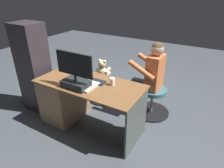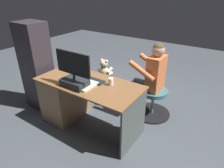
{
  "view_description": "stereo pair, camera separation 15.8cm",
  "coord_description": "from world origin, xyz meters",
  "px_view_note": "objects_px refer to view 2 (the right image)",
  "views": [
    {
      "loc": [
        -1.49,
        2.29,
        1.94
      ],
      "look_at": [
        -0.14,
        0.01,
        0.6
      ],
      "focal_mm": 31.33,
      "sensor_mm": 36.0,
      "label": 1
    },
    {
      "loc": [
        -1.62,
        2.21,
        1.94
      ],
      "look_at": [
        -0.14,
        0.01,
        0.6
      ],
      "focal_mm": 31.33,
      "sensor_mm": 36.0,
      "label": 2
    }
  ],
  "objects_px": {
    "teddy_bear": "(105,69)",
    "person": "(150,74)",
    "desk": "(69,96)",
    "tv_remote": "(69,79)",
    "cup": "(111,82)",
    "computer_mouse": "(75,75)",
    "office_chair_teddy": "(104,86)",
    "monitor": "(74,76)",
    "visitor_chair": "(153,101)",
    "keyboard": "(91,80)"
  },
  "relations": [
    {
      "from": "teddy_bear",
      "to": "keyboard",
      "type": "bearing_deg",
      "value": 111.32
    },
    {
      "from": "desk",
      "to": "teddy_bear",
      "type": "height_order",
      "value": "teddy_bear"
    },
    {
      "from": "monitor",
      "to": "cup",
      "type": "distance_m",
      "value": 0.49
    },
    {
      "from": "monitor",
      "to": "person",
      "type": "xyz_separation_m",
      "value": [
        -0.64,
        -0.99,
        -0.18
      ]
    },
    {
      "from": "office_chair_teddy",
      "to": "visitor_chair",
      "type": "height_order",
      "value": "same"
    },
    {
      "from": "person",
      "to": "office_chair_teddy",
      "type": "bearing_deg",
      "value": 3.01
    },
    {
      "from": "computer_mouse",
      "to": "teddy_bear",
      "type": "relative_size",
      "value": 0.29
    },
    {
      "from": "visitor_chair",
      "to": "teddy_bear",
      "type": "bearing_deg",
      "value": 2.25
    },
    {
      "from": "visitor_chair",
      "to": "office_chair_teddy",
      "type": "bearing_deg",
      "value": 3.01
    },
    {
      "from": "computer_mouse",
      "to": "visitor_chair",
      "type": "distance_m",
      "value": 1.32
    },
    {
      "from": "teddy_bear",
      "to": "person",
      "type": "xyz_separation_m",
      "value": [
        -0.85,
        -0.03,
        0.1
      ]
    },
    {
      "from": "computer_mouse",
      "to": "cup",
      "type": "height_order",
      "value": "cup"
    },
    {
      "from": "monitor",
      "to": "person",
      "type": "distance_m",
      "value": 1.2
    },
    {
      "from": "desk",
      "to": "tv_remote",
      "type": "relative_size",
      "value": 10.06
    },
    {
      "from": "office_chair_teddy",
      "to": "person",
      "type": "distance_m",
      "value": 0.96
    },
    {
      "from": "monitor",
      "to": "cup",
      "type": "height_order",
      "value": "monitor"
    },
    {
      "from": "office_chair_teddy",
      "to": "teddy_bear",
      "type": "xyz_separation_m",
      "value": [
        0.0,
        -0.01,
        0.33
      ]
    },
    {
      "from": "desk",
      "to": "monitor",
      "type": "relative_size",
      "value": 2.76
    },
    {
      "from": "person",
      "to": "visitor_chair",
      "type": "bearing_deg",
      "value": -176.99
    },
    {
      "from": "cup",
      "to": "keyboard",
      "type": "bearing_deg",
      "value": 7.36
    },
    {
      "from": "office_chair_teddy",
      "to": "monitor",
      "type": "bearing_deg",
      "value": 102.54
    },
    {
      "from": "monitor",
      "to": "tv_remote",
      "type": "distance_m",
      "value": 0.27
    },
    {
      "from": "monitor",
      "to": "visitor_chair",
      "type": "relative_size",
      "value": 0.91
    },
    {
      "from": "keyboard",
      "to": "teddy_bear",
      "type": "xyz_separation_m",
      "value": [
        0.28,
        -0.71,
        -0.15
      ]
    },
    {
      "from": "computer_mouse",
      "to": "office_chair_teddy",
      "type": "xyz_separation_m",
      "value": [
        -0.0,
        -0.71,
        -0.49
      ]
    },
    {
      "from": "visitor_chair",
      "to": "person",
      "type": "xyz_separation_m",
      "value": [
        0.09,
        0.0,
        0.46
      ]
    },
    {
      "from": "keyboard",
      "to": "person",
      "type": "height_order",
      "value": "person"
    },
    {
      "from": "tv_remote",
      "to": "monitor",
      "type": "bearing_deg",
      "value": 163.82
    },
    {
      "from": "keyboard",
      "to": "tv_remote",
      "type": "bearing_deg",
      "value": 29.01
    },
    {
      "from": "cup",
      "to": "teddy_bear",
      "type": "relative_size",
      "value": 0.3
    },
    {
      "from": "teddy_bear",
      "to": "desk",
      "type": "bearing_deg",
      "value": 80.93
    },
    {
      "from": "tv_remote",
      "to": "teddy_bear",
      "type": "distance_m",
      "value": 0.87
    },
    {
      "from": "tv_remote",
      "to": "office_chair_teddy",
      "type": "xyz_separation_m",
      "value": [
        0.01,
        -0.85,
        -0.48
      ]
    },
    {
      "from": "computer_mouse",
      "to": "tv_remote",
      "type": "bearing_deg",
      "value": 93.43
    },
    {
      "from": "monitor",
      "to": "teddy_bear",
      "type": "relative_size",
      "value": 1.62
    },
    {
      "from": "cup",
      "to": "tv_remote",
      "type": "height_order",
      "value": "cup"
    },
    {
      "from": "monitor",
      "to": "desk",
      "type": "bearing_deg",
      "value": -28.33
    },
    {
      "from": "office_chair_teddy",
      "to": "visitor_chair",
      "type": "relative_size",
      "value": 0.86
    },
    {
      "from": "cup",
      "to": "person",
      "type": "distance_m",
      "value": 0.75
    },
    {
      "from": "keyboard",
      "to": "visitor_chair",
      "type": "bearing_deg",
      "value": -131.67
    },
    {
      "from": "tv_remote",
      "to": "teddy_bear",
      "type": "xyz_separation_m",
      "value": [
        0.01,
        -0.86,
        -0.15
      ]
    },
    {
      "from": "keyboard",
      "to": "person",
      "type": "bearing_deg",
      "value": -127.92
    },
    {
      "from": "desk",
      "to": "cup",
      "type": "xyz_separation_m",
      "value": [
        -0.72,
        -0.11,
        0.4
      ]
    },
    {
      "from": "monitor",
      "to": "keyboard",
      "type": "xyz_separation_m",
      "value": [
        -0.07,
        -0.25,
        -0.14
      ]
    },
    {
      "from": "desk",
      "to": "tv_remote",
      "type": "distance_m",
      "value": 0.39
    },
    {
      "from": "cup",
      "to": "teddy_bear",
      "type": "xyz_separation_m",
      "value": [
        0.59,
        -0.67,
        -0.19
      ]
    },
    {
      "from": "cup",
      "to": "person",
      "type": "bearing_deg",
      "value": -110.55
    },
    {
      "from": "monitor",
      "to": "cup",
      "type": "bearing_deg",
      "value": -142.56
    },
    {
      "from": "desk",
      "to": "computer_mouse",
      "type": "height_order",
      "value": "computer_mouse"
    },
    {
      "from": "keyboard",
      "to": "visitor_chair",
      "type": "distance_m",
      "value": 1.12
    }
  ]
}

